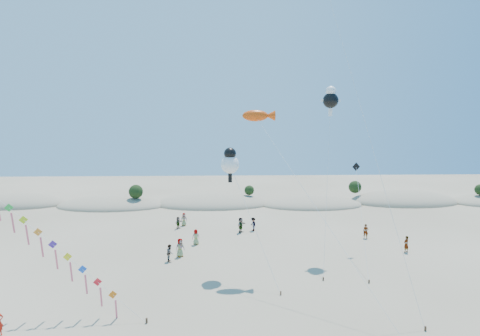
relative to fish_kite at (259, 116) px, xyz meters
The scene contains 6 objects.
dune_ridge 31.70m from the fish_kite, 98.23° to the left, with size 145.30×11.49×5.57m.
fish_kite is the anchor object (origin of this frame).
cartoon_kite_low 4.91m from the fish_kite, behind, with size 4.73×6.95×11.15m.
cartoon_kite_high 9.26m from the fish_kite, 31.93° to the left, with size 3.54×9.40×17.05m.
dark_kite 13.02m from the fish_kite, 13.29° to the left, with size 2.30×9.85×9.19m.
beachgoers 16.07m from the fish_kite, 108.66° to the left, with size 25.53×14.16×1.86m.
Camera 1 is at (2.06, -19.28, 13.47)m, focal length 30.00 mm.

